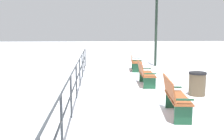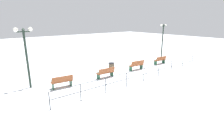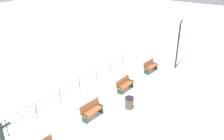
% 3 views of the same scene
% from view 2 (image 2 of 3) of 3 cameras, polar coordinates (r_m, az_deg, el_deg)
% --- Properties ---
extents(ground_plane, '(80.00, 80.00, 0.00)m').
position_cam_2_polar(ground_plane, '(16.10, 2.88, -1.05)').
color(ground_plane, white).
rests_on(ground_plane, ground).
extents(bench_nearest, '(0.64, 1.48, 0.86)m').
position_cam_2_polar(bench_nearest, '(19.96, 15.19, 3.11)').
color(bench_nearest, brown).
rests_on(bench_nearest, ground).
extents(bench_second, '(0.67, 1.56, 0.96)m').
position_cam_2_polar(bench_second, '(17.10, 7.92, 1.57)').
color(bench_second, brown).
rests_on(bench_second, ground).
extents(bench_third, '(0.63, 1.57, 0.89)m').
position_cam_2_polar(bench_third, '(14.68, -2.03, -0.85)').
color(bench_third, brown).
rests_on(bench_third, ground).
extents(bench_fourth, '(0.74, 1.54, 0.92)m').
position_cam_2_polar(bench_fourth, '(13.06, -15.73, -3.56)').
color(bench_fourth, brown).
rests_on(bench_fourth, ground).
extents(lamppost_near, '(0.24, 1.03, 4.18)m').
position_cam_2_polar(lamppost_near, '(22.30, 15.95, 10.20)').
color(lamppost_near, '#1E2D23').
rests_on(lamppost_near, ground).
extents(lamppost_middle, '(0.29, 1.18, 4.20)m').
position_cam_2_polar(lamppost_middle, '(13.37, -25.98, 6.32)').
color(lamppost_middle, '#1E2D23').
rests_on(lamppost_middle, ground).
extents(waterfront_railing, '(0.05, 14.95, 1.06)m').
position_cam_2_polar(waterfront_railing, '(14.08, 10.22, -0.79)').
color(waterfront_railing, '#383D42').
rests_on(waterfront_railing, ground).
extents(trash_bin, '(0.56, 0.56, 0.77)m').
position_cam_2_polar(trash_bin, '(16.77, -0.18, 1.05)').
color(trash_bin, brown).
rests_on(trash_bin, ground).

